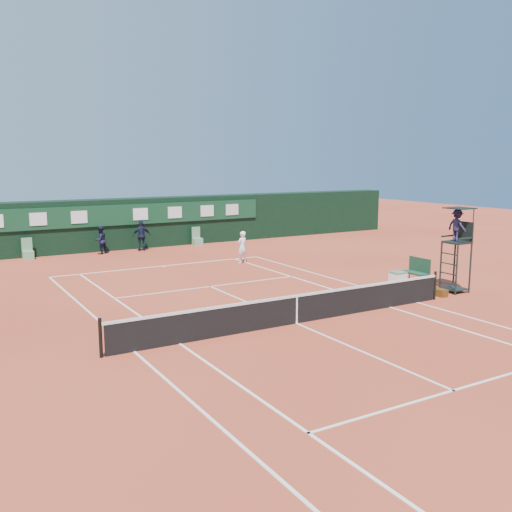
{
  "coord_description": "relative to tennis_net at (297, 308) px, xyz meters",
  "views": [
    {
      "loc": [
        -10.29,
        -14.84,
        5.27
      ],
      "look_at": [
        2.0,
        6.0,
        1.2
      ],
      "focal_mm": 40.0,
      "sensor_mm": 36.0,
      "label": 1
    }
  ],
  "objects": [
    {
      "name": "ball_kid_right",
      "position": [
        0.78,
        17.17,
        0.38
      ],
      "size": [
        1.09,
        0.57,
        1.78
      ],
      "primitive_type": "imported",
      "rotation": [
        0.0,
        0.0,
        3.01
      ],
      "color": "black",
      "rests_on": "ground"
    },
    {
      "name": "court_lines",
      "position": [
        0.0,
        0.0,
        -0.5
      ],
      "size": [
        11.05,
        23.85,
        0.01
      ],
      "color": "white",
      "rests_on": "ground"
    },
    {
      "name": "player_bench",
      "position": [
        8.08,
        2.52,
        0.09
      ],
      "size": [
        0.55,
        1.2,
        1.1
      ],
      "color": "#1A412C",
      "rests_on": "ground"
    },
    {
      "name": "tennis_net",
      "position": [
        0.0,
        0.0,
        0.0
      ],
      "size": [
        12.9,
        0.1,
        1.1
      ],
      "color": "black",
      "rests_on": "ground"
    },
    {
      "name": "umpire_chair",
      "position": [
        8.06,
        0.48,
        1.95
      ],
      "size": [
        0.96,
        0.95,
        3.42
      ],
      "color": "black",
      "rests_on": "ground"
    },
    {
      "name": "tennis_ball",
      "position": [
        3.45,
        8.61,
        -0.48
      ],
      "size": [
        0.06,
        0.06,
        0.06
      ],
      "primitive_type": "sphere",
      "color": "#B1CB2F",
      "rests_on": "ground"
    },
    {
      "name": "cooler",
      "position": [
        6.82,
        2.38,
        -0.18
      ],
      "size": [
        0.57,
        0.57,
        0.65
      ],
      "color": "white",
      "rests_on": "ground"
    },
    {
      "name": "linesman_chair_left",
      "position": [
        -5.5,
        17.48,
        -0.19
      ],
      "size": [
        0.55,
        0.5,
        1.15
      ],
      "color": "#629668",
      "rests_on": "ground"
    },
    {
      "name": "back_wall",
      "position": [
        0.0,
        18.74,
        1.0
      ],
      "size": [
        40.0,
        1.65,
        3.0
      ],
      "color": "black",
      "rests_on": "ground"
    },
    {
      "name": "ground",
      "position": [
        0.0,
        0.0,
        -0.51
      ],
      "size": [
        90.0,
        90.0,
        0.0
      ],
      "primitive_type": "plane",
      "color": "#C3492E",
      "rests_on": "ground"
    },
    {
      "name": "player",
      "position": [
        3.89,
        10.6,
        0.33
      ],
      "size": [
        0.69,
        0.54,
        1.67
      ],
      "primitive_type": "imported",
      "rotation": [
        0.0,
        0.0,
        3.39
      ],
      "color": "white",
      "rests_on": "ground"
    },
    {
      "name": "linesman_chair_right",
      "position": [
        4.5,
        17.48,
        -0.19
      ],
      "size": [
        0.55,
        0.5,
        1.15
      ],
      "color": "#649973",
      "rests_on": "ground"
    },
    {
      "name": "ball_kid_left",
      "position": [
        -1.62,
        17.26,
        0.28
      ],
      "size": [
        0.94,
        0.84,
        1.58
      ],
      "primitive_type": "imported",
      "rotation": [
        0.0,
        0.0,
        3.53
      ],
      "color": "black",
      "rests_on": "ground"
    },
    {
      "name": "tennis_bag",
      "position": [
        7.01,
        0.38,
        -0.36
      ],
      "size": [
        0.36,
        0.79,
        0.29
      ],
      "primitive_type": "cube",
      "rotation": [
        0.0,
        0.0,
        0.02
      ],
      "color": "black",
      "rests_on": "ground"
    }
  ]
}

